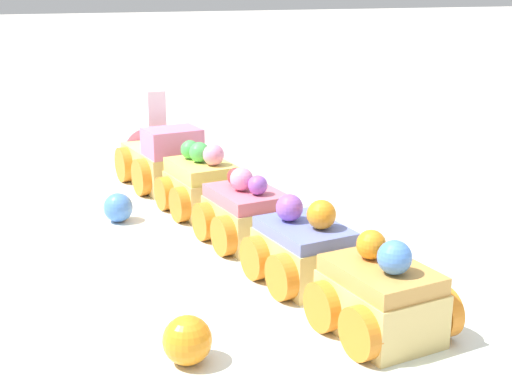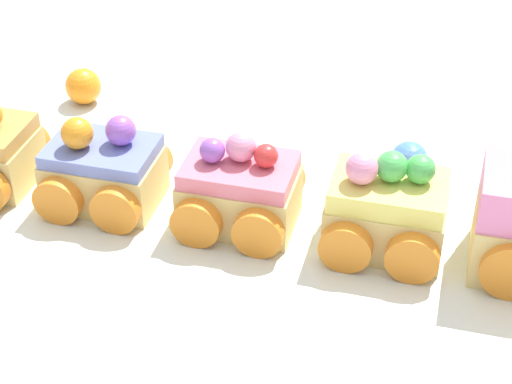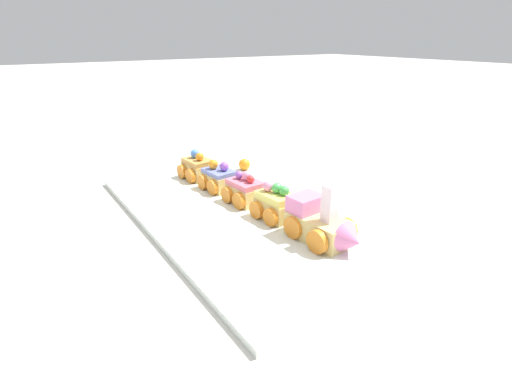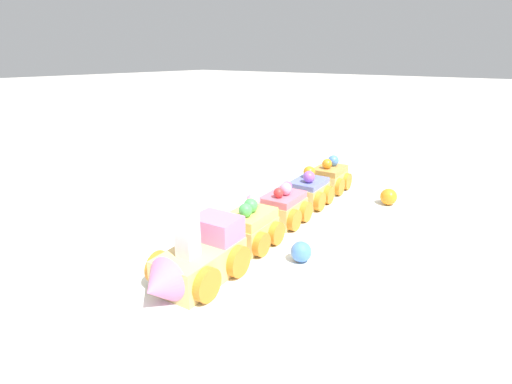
# 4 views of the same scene
# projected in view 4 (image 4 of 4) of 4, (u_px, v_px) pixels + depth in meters

# --- Properties ---
(ground_plane) EXTENTS (10.00, 10.00, 0.00)m
(ground_plane) POSITION_uv_depth(u_px,v_px,m) (263.00, 233.00, 0.62)
(ground_plane) COLOR beige
(display_board) EXTENTS (0.65, 0.39, 0.01)m
(display_board) POSITION_uv_depth(u_px,v_px,m) (263.00, 229.00, 0.62)
(display_board) COLOR silver
(display_board) RESTS_ON ground_plane
(cake_train_locomotive) EXTENTS (0.14, 0.09, 0.10)m
(cake_train_locomotive) POSITION_uv_depth(u_px,v_px,m) (195.00, 261.00, 0.46)
(cake_train_locomotive) COLOR #E5C675
(cake_train_locomotive) RESTS_ON display_board
(cake_car_lemon) EXTENTS (0.08, 0.08, 0.07)m
(cake_car_lemon) POSITION_uv_depth(u_px,v_px,m) (250.00, 227.00, 0.55)
(cake_car_lemon) COLOR #E5C675
(cake_car_lemon) RESTS_ON display_board
(cake_car_strawberry) EXTENTS (0.08, 0.08, 0.07)m
(cake_car_strawberry) POSITION_uv_depth(u_px,v_px,m) (283.00, 208.00, 0.63)
(cake_car_strawberry) COLOR #E5C675
(cake_car_strawberry) RESTS_ON display_board
(cake_car_blueberry) EXTENTS (0.08, 0.08, 0.07)m
(cake_car_blueberry) POSITION_uv_depth(u_px,v_px,m) (308.00, 191.00, 0.70)
(cake_car_blueberry) COLOR #E5C675
(cake_car_blueberry) RESTS_ON display_board
(cake_car_caramel) EXTENTS (0.08, 0.08, 0.07)m
(cake_car_caramel) POSITION_uv_depth(u_px,v_px,m) (329.00, 178.00, 0.78)
(cake_car_caramel) COLOR #E5C675
(cake_car_caramel) RESTS_ON display_board
(gumball_blue) EXTENTS (0.03, 0.03, 0.03)m
(gumball_blue) POSITION_uv_depth(u_px,v_px,m) (301.00, 252.00, 0.51)
(gumball_blue) COLOR #4C84E0
(gumball_blue) RESTS_ON display_board
(gumball_orange) EXTENTS (0.03, 0.03, 0.03)m
(gumball_orange) POSITION_uv_depth(u_px,v_px,m) (389.00, 197.00, 0.70)
(gumball_orange) COLOR orange
(gumball_orange) RESTS_ON display_board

